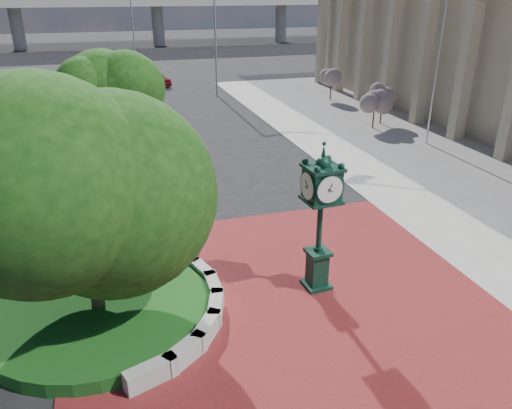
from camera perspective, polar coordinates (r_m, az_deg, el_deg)
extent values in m
plane|color=black|center=(15.29, 1.84, -9.39)|extent=(200.00, 200.00, 0.00)
cube|color=maroon|center=(14.50, 3.13, -11.37)|extent=(12.00, 12.00, 0.04)
cube|color=#9E9B93|center=(31.08, 24.64, 5.91)|extent=(20.00, 50.00, 0.04)
cube|color=#9E9B93|center=(12.16, -11.89, -18.45)|extent=(1.29, 0.76, 0.54)
cube|color=#9E9B93|center=(12.57, -8.10, -16.51)|extent=(1.20, 1.04, 0.54)
cube|color=#9E9B93|center=(13.19, -5.64, -14.15)|extent=(1.00, 1.22, 0.54)
cube|color=#9E9B93|center=(13.94, -4.62, -11.75)|extent=(0.71, 1.30, 0.54)
cube|color=#9E9B93|center=(14.75, -4.88, -9.58)|extent=(0.35, 1.25, 0.54)
cube|color=#9E9B93|center=(15.53, -6.19, -7.79)|extent=(0.71, 1.30, 0.54)
cube|color=#9E9B93|center=(16.22, -8.29, -6.45)|extent=(1.00, 1.22, 0.54)
cube|color=#9E9B93|center=(16.77, -10.96, -5.58)|extent=(1.20, 1.04, 0.54)
cube|color=#9E9B93|center=(17.14, -13.98, -5.19)|extent=(1.29, 0.76, 0.54)
cylinder|color=#124014|center=(14.61, -17.46, -11.41)|extent=(6.10, 6.10, 0.40)
cube|color=black|center=(32.27, 24.66, 13.82)|extent=(0.30, 40.00, 5.50)
cube|color=#9E9B93|center=(82.26, -15.04, 21.55)|extent=(90.00, 12.00, 1.20)
cylinder|color=#9E9B93|center=(83.01, -25.63, 17.72)|extent=(1.80, 1.80, 6.00)
cylinder|color=#9E9B93|center=(82.82, -11.13, 19.45)|extent=(1.80, 1.80, 6.00)
cylinder|color=#9E9B93|center=(87.33, 2.84, 20.02)|extent=(1.80, 1.80, 6.00)
cylinder|color=#38281C|center=(14.14, -17.90, -8.46)|extent=(0.36, 0.36, 2.17)
sphere|color=#11340E|center=(12.99, -19.33, 1.52)|extent=(5.20, 5.20, 5.20)
cylinder|color=#38281C|center=(31.02, -16.25, 8.90)|extent=(0.36, 0.36, 1.92)
sphere|color=#11340E|center=(30.56, -16.74, 13.04)|extent=(4.40, 4.40, 4.40)
cube|color=black|center=(15.34, 6.90, -9.11)|extent=(0.81, 0.81, 0.15)
cube|color=black|center=(15.04, 7.00, -7.24)|extent=(0.56, 0.56, 1.04)
cube|color=black|center=(14.76, 7.11, -5.41)|extent=(0.71, 0.71, 0.11)
cylinder|color=black|center=(14.37, 7.28, -2.42)|extent=(0.16, 0.16, 1.60)
cube|color=black|center=(13.86, 7.54, 2.35)|extent=(0.91, 0.91, 0.85)
cylinder|color=white|center=(13.50, 8.43, 1.72)|extent=(0.76, 0.11, 0.75)
cylinder|color=white|center=(14.23, 6.70, 2.96)|extent=(0.76, 0.11, 0.75)
cylinder|color=white|center=(13.67, 5.91, 2.12)|extent=(0.11, 0.76, 0.75)
cylinder|color=white|center=(14.07, 9.13, 2.58)|extent=(0.11, 0.76, 0.75)
sphere|color=black|center=(13.66, 7.67, 4.64)|extent=(0.41, 0.41, 0.41)
cone|color=black|center=(13.57, 7.74, 5.88)|extent=(0.17, 0.17, 0.47)
imported|color=maroon|center=(48.13, -11.70, 14.02)|extent=(3.32, 4.68, 1.48)
cylinder|color=silver|center=(29.79, 20.02, 14.79)|extent=(0.11, 0.11, 8.95)
cylinder|color=slate|center=(42.25, -4.64, 17.91)|extent=(0.15, 0.15, 8.44)
cylinder|color=slate|center=(57.81, -13.86, 18.71)|extent=(0.15, 0.15, 8.16)
cylinder|color=#38281C|center=(33.18, 13.25, 9.49)|extent=(0.10, 0.10, 1.20)
sphere|color=#B85CA9|center=(32.97, 13.42, 11.17)|extent=(1.20, 1.20, 1.20)
cylinder|color=#38281C|center=(34.47, 14.09, 9.92)|extent=(0.10, 0.10, 1.20)
sphere|color=#B85CA9|center=(34.26, 14.25, 11.54)|extent=(1.20, 1.20, 1.20)
cylinder|color=#38281C|center=(41.43, 8.51, 12.56)|extent=(0.10, 0.10, 1.20)
sphere|color=#B85CA9|center=(41.25, 8.60, 13.92)|extent=(1.20, 1.20, 1.20)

